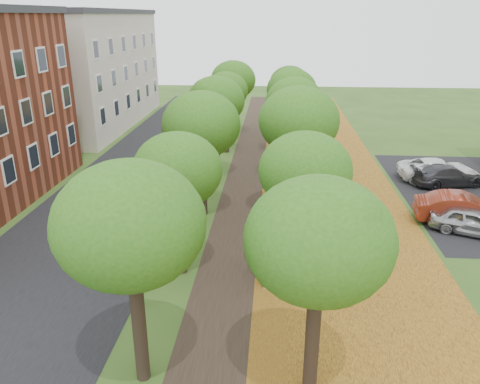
% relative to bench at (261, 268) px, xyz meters
% --- Properties ---
extents(ground, '(120.00, 120.00, 0.00)m').
position_rel_bench_xyz_m(ground, '(-1.03, -5.76, -0.44)').
color(ground, '#2D4C19').
rests_on(ground, ground).
extents(street_asphalt, '(8.00, 70.00, 0.01)m').
position_rel_bench_xyz_m(street_asphalt, '(-8.53, 9.24, -0.44)').
color(street_asphalt, black).
rests_on(street_asphalt, ground).
extents(footpath, '(3.20, 70.00, 0.01)m').
position_rel_bench_xyz_m(footpath, '(-1.03, 9.24, -0.44)').
color(footpath, black).
rests_on(footpath, ground).
extents(leaf_verge, '(7.50, 70.00, 0.01)m').
position_rel_bench_xyz_m(leaf_verge, '(3.97, 9.24, -0.43)').
color(leaf_verge, '#B57F21').
rests_on(leaf_verge, ground).
extents(parking_lot, '(9.00, 16.00, 0.01)m').
position_rel_bench_xyz_m(parking_lot, '(12.47, 10.24, -0.44)').
color(parking_lot, black).
rests_on(parking_lot, ground).
extents(tree_row_west, '(3.60, 33.60, 6.18)m').
position_rel_bench_xyz_m(tree_row_west, '(-3.23, 9.24, 4.17)').
color(tree_row_west, black).
rests_on(tree_row_west, ground).
extents(tree_row_east, '(3.60, 33.60, 6.18)m').
position_rel_bench_xyz_m(tree_row_east, '(1.57, 9.24, 4.17)').
color(tree_row_east, black).
rests_on(tree_row_east, ground).
extents(building_cream, '(10.30, 20.30, 10.40)m').
position_rel_bench_xyz_m(building_cream, '(-18.03, 27.24, 4.77)').
color(building_cream, beige).
rests_on(building_cream, ground).
extents(bench, '(1.12, 1.85, 0.85)m').
position_rel_bench_xyz_m(bench, '(0.00, 0.00, 0.00)').
color(bench, '#28322C').
rests_on(bench, ground).
extents(car_silver, '(4.12, 2.99, 1.31)m').
position_rel_bench_xyz_m(car_silver, '(9.97, 4.82, 0.21)').
color(car_silver, '#9D9DA1').
rests_on(car_silver, ground).
extents(car_red, '(4.85, 2.26, 1.54)m').
position_rel_bench_xyz_m(car_red, '(9.97, 5.99, 0.33)').
color(car_red, maroon).
rests_on(car_red, ground).
extents(car_grey, '(4.70, 2.76, 1.28)m').
position_rel_bench_xyz_m(car_grey, '(11.13, 11.77, 0.20)').
color(car_grey, '#313236').
rests_on(car_grey, ground).
extents(car_white, '(4.99, 2.36, 1.38)m').
position_rel_bench_xyz_m(car_white, '(10.87, 12.70, 0.25)').
color(car_white, white).
rests_on(car_white, ground).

